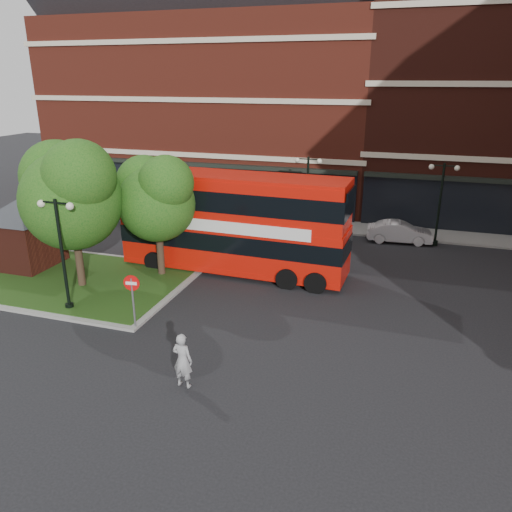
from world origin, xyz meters
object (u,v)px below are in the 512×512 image
(bus, at_px, (233,217))
(car_white, at_px, (399,232))
(car_silver, at_px, (227,210))
(woman, at_px, (182,360))

(bus, xyz_separation_m, car_white, (8.09, 7.66, -2.30))
(car_silver, height_order, car_white, car_silver)
(bus, bearing_deg, car_white, 45.41)
(woman, xyz_separation_m, car_white, (6.10, 18.00, -0.32))
(car_white, bearing_deg, woman, 156.47)
(bus, xyz_separation_m, woman, (1.99, -10.34, -1.99))
(car_silver, bearing_deg, car_white, -92.14)
(woman, distance_m, car_silver, 20.36)
(bus, distance_m, woman, 10.72)
(woman, xyz_separation_m, car_silver, (-5.87, 19.50, -0.21))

